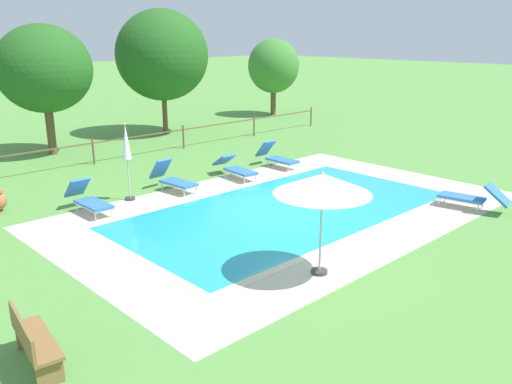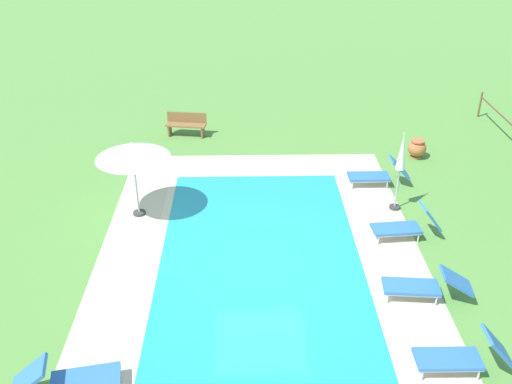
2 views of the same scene
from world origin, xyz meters
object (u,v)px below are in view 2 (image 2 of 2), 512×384
Objects in this scene: patio_umbrella_closed_row_west at (401,158)px; sun_lounger_north_end at (69,379)px; sun_lounger_north_far at (406,225)px; sun_lounger_south_near_corner at (424,285)px; wooden_bench_lawn_side at (186,124)px; sun_lounger_north_mid at (378,174)px; terracotta_urn_near_fence at (417,148)px; sun_lounger_north_near_steps at (462,356)px; patio_umbrella_open_foreground at (132,151)px.

sun_lounger_north_end is at bearing -48.80° from patio_umbrella_closed_row_west.
sun_lounger_north_far is 0.90× the size of sun_lounger_south_near_corner.
wooden_bench_lawn_side is (-5.67, -6.62, -1.18)m from patio_umbrella_closed_row_west.
sun_lounger_north_mid is 0.79× the size of patio_umbrella_closed_row_west.
terracotta_urn_near_fence is at bearing 74.98° from wooden_bench_lawn_side.
sun_lounger_north_near_steps is 4.83m from sun_lounger_north_far.
patio_umbrella_open_foreground is 1.48× the size of wooden_bench_lawn_side.
patio_umbrella_open_foreground reaches higher than sun_lounger_south_near_corner.
sun_lounger_north_mid is 5.62m from sun_lounger_south_near_corner.
sun_lounger_north_far reaches higher than sun_lounger_north_mid.
sun_lounger_north_end is (5.24, -7.69, -0.02)m from sun_lounger_north_far.
sun_lounger_north_mid reaches higher than terracotta_urn_near_fence.
sun_lounger_north_mid is 1.24× the size of wooden_bench_lawn_side.
sun_lounger_south_near_corner is (2.56, -0.21, -0.03)m from sun_lounger_north_far.
patio_umbrella_open_foreground reaches higher than wooden_bench_lawn_side.
sun_lounger_north_end is at bearing -55.73° from sun_lounger_north_far.
sun_lounger_south_near_corner is at bearing -4.74° from sun_lounger_north_far.
sun_lounger_north_end is 6.86m from patio_umbrella_open_foreground.
sun_lounger_north_near_steps is at bearing -1.78° from patio_umbrella_closed_row_west.
sun_lounger_north_far is (3.06, 0.13, 0.01)m from sun_lounger_north_mid.
wooden_bench_lawn_side is at bearing 171.18° from patio_umbrella_open_foreground.
wooden_bench_lawn_side is (-12.48, 1.17, 0.09)m from sun_lounger_north_end.
patio_umbrella_closed_row_west is at bearing -24.14° from terracotta_urn_near_fence.
sun_lounger_north_end reaches higher than sun_lounger_south_near_corner.
sun_lounger_north_mid is at bearing -179.73° from sun_lounger_north_near_steps.
sun_lounger_south_near_corner is 1.34× the size of wooden_bench_lawn_side.
terracotta_urn_near_fence is at bearing 169.93° from sun_lounger_north_near_steps.
patio_umbrella_open_foreground is (-6.24, -7.33, 1.62)m from sun_lounger_north_near_steps.
sun_lounger_north_mid is 1.02× the size of sun_lounger_north_far.
sun_lounger_north_near_steps is 0.82× the size of patio_umbrella_open_foreground.
wooden_bench_lawn_side reaches higher than terracotta_urn_near_fence.
sun_lounger_north_mid is 0.93× the size of sun_lounger_north_end.
sun_lounger_north_near_steps reaches higher than sun_lounger_north_mid.
patio_umbrella_open_foreground is at bearing -8.82° from wooden_bench_lawn_side.
sun_lounger_north_near_steps reaches higher than wooden_bench_lawn_side.
patio_umbrella_closed_row_west is (-1.58, 0.10, 1.25)m from sun_lounger_north_far.
sun_lounger_south_near_corner is (-2.68, 7.47, -0.01)m from sun_lounger_north_end.
wooden_bench_lawn_side is (-4.18, -6.39, 0.08)m from sun_lounger_north_mid.
wooden_bench_lawn_side reaches higher than sun_lounger_south_near_corner.
sun_lounger_south_near_corner is at bearing 61.13° from patio_umbrella_open_foreground.
wooden_bench_lawn_side reaches higher than sun_lounger_north_end.
wooden_bench_lawn_side is at bearing -151.98° from sun_lounger_north_near_steps.
sun_lounger_north_near_steps is 10.03m from terracotta_urn_near_fence.
terracotta_urn_near_fence is (-1.99, 1.79, -0.02)m from sun_lounger_north_mid.
patio_umbrella_open_foreground is 3.41× the size of terracotta_urn_near_fence.
patio_umbrella_closed_row_west is (-6.41, 0.20, 1.25)m from sun_lounger_north_near_steps.
patio_umbrella_open_foreground reaches higher than sun_lounger_north_mid.
wooden_bench_lawn_side is (-12.07, -6.43, 0.07)m from sun_lounger_north_near_steps.
sun_lounger_north_near_steps is at bearing 28.02° from wooden_bench_lawn_side.
terracotta_urn_near_fence is (-7.61, 1.87, -0.00)m from sun_lounger_south_near_corner.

